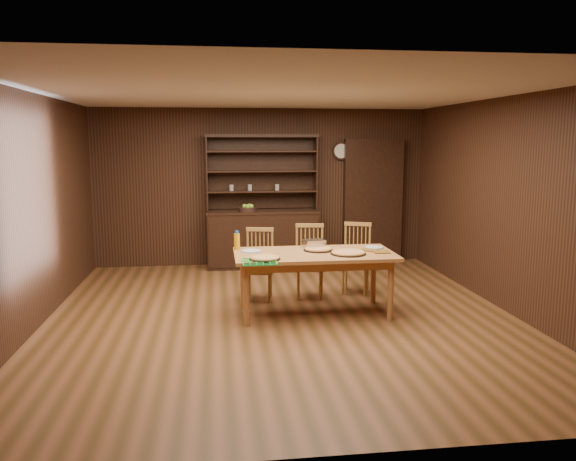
{
  "coord_description": "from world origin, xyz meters",
  "views": [
    {
      "loc": [
        -0.75,
        -6.37,
        2.06
      ],
      "look_at": [
        0.12,
        0.4,
        0.97
      ],
      "focal_mm": 35.0,
      "sensor_mm": 36.0,
      "label": 1
    }
  ],
  "objects": [
    {
      "name": "floor",
      "position": [
        0.0,
        0.0,
        0.0
      ],
      "size": [
        6.0,
        6.0,
        0.0
      ],
      "primitive_type": "plane",
      "color": "brown",
      "rests_on": "ground"
    },
    {
      "name": "doorway",
      "position": [
        1.9,
        2.9,
        1.05
      ],
      "size": [
        1.0,
        0.18,
        2.1
      ],
      "primitive_type": "cube",
      "color": "black",
      "rests_on": "floor"
    },
    {
      "name": "pot_holder_b",
      "position": [
        1.08,
        0.15,
        0.76
      ],
      "size": [
        0.26,
        0.26,
        0.01
      ],
      "primitive_type": "cube",
      "rotation": [
        0.0,
        0.0,
        -0.67
      ],
      "color": "#A82013",
      "rests_on": "dining_table"
    },
    {
      "name": "pizza_left",
      "position": [
        -0.22,
        -0.22,
        0.77
      ],
      "size": [
        0.35,
        0.35,
        0.04
      ],
      "color": "black",
      "rests_on": "dining_table"
    },
    {
      "name": "fruit_bowl",
      "position": [
        -0.25,
        2.69,
        0.98
      ],
      "size": [
        0.29,
        0.29,
        0.12
      ],
      "color": "black",
      "rests_on": "china_hutch"
    },
    {
      "name": "foil_dish",
      "position": [
        0.44,
        0.4,
        0.8
      ],
      "size": [
        0.29,
        0.24,
        0.1
      ],
      "primitive_type": "cube",
      "rotation": [
        0.0,
        0.0,
        0.23
      ],
      "color": "silver",
      "rests_on": "dining_table"
    },
    {
      "name": "chair_left",
      "position": [
        -0.2,
        0.86,
        0.49
      ],
      "size": [
        0.44,
        0.43,
        0.93
      ],
      "rotation": [
        0.0,
        0.0,
        -0.18
      ],
      "color": "#B7863E",
      "rests_on": "floor"
    },
    {
      "name": "dining_table",
      "position": [
        0.4,
        0.09,
        0.67
      ],
      "size": [
        1.9,
        0.95,
        0.75
      ],
      "color": "#A96F3B",
      "rests_on": "floor"
    },
    {
      "name": "cooling_rack",
      "position": [
        -0.3,
        -0.36,
        0.76
      ],
      "size": [
        0.37,
        0.37,
        0.02
      ],
      "primitive_type": null,
      "rotation": [
        0.0,
        0.0,
        -0.03
      ],
      "color": "green",
      "rests_on": "dining_table"
    },
    {
      "name": "room_shell",
      "position": [
        0.0,
        0.0,
        1.58
      ],
      "size": [
        6.0,
        6.0,
        6.0
      ],
      "color": "silver",
      "rests_on": "floor"
    },
    {
      "name": "plate_left",
      "position": [
        -0.35,
        0.25,
        0.76
      ],
      "size": [
        0.25,
        0.25,
        0.02
      ],
      "color": "silver",
      "rests_on": "dining_table"
    },
    {
      "name": "pizza_center",
      "position": [
        0.47,
        0.21,
        0.77
      ],
      "size": [
        0.36,
        0.36,
        0.04
      ],
      "color": "black",
      "rests_on": "dining_table"
    },
    {
      "name": "juice_bottle",
      "position": [
        -0.51,
        0.41,
        0.86
      ],
      "size": [
        0.07,
        0.07,
        0.23
      ],
      "color": "#DE9D0B",
      "rests_on": "dining_table"
    },
    {
      "name": "chair_right",
      "position": [
        1.15,
        1.0,
        0.51
      ],
      "size": [
        0.5,
        0.49,
        0.96
      ],
      "rotation": [
        0.0,
        0.0,
        -0.38
      ],
      "color": "#B7863E",
      "rests_on": "floor"
    },
    {
      "name": "pot_holder_a",
      "position": [
        1.19,
        0.0,
        0.76
      ],
      "size": [
        0.2,
        0.2,
        0.01
      ],
      "primitive_type": "cube",
      "rotation": [
        0.0,
        0.0,
        -0.06
      ],
      "color": "#A82013",
      "rests_on": "dining_table"
    },
    {
      "name": "china_hutch",
      "position": [
        -0.0,
        2.75,
        0.6
      ],
      "size": [
        1.84,
        0.52,
        2.17
      ],
      "color": "black",
      "rests_on": "floor"
    },
    {
      "name": "wall_clock",
      "position": [
        1.35,
        2.96,
        1.9
      ],
      "size": [
        0.3,
        0.05,
        0.3
      ],
      "color": "black",
      "rests_on": "room_shell"
    },
    {
      "name": "pizza_right",
      "position": [
        0.78,
        -0.05,
        0.77
      ],
      "size": [
        0.42,
        0.42,
        0.04
      ],
      "color": "black",
      "rests_on": "dining_table"
    },
    {
      "name": "chair_center",
      "position": [
        0.47,
        0.88,
        0.51
      ],
      "size": [
        0.45,
        0.43,
        0.97
      ],
      "rotation": [
        0.0,
        0.0,
        -0.14
      ],
      "color": "#B7863E",
      "rests_on": "floor"
    },
    {
      "name": "plate_right",
      "position": [
        1.18,
        0.29,
        0.76
      ],
      "size": [
        0.24,
        0.24,
        0.02
      ],
      "color": "silver",
      "rests_on": "dining_table"
    }
  ]
}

